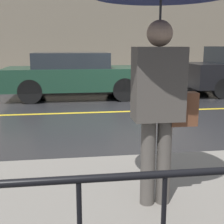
# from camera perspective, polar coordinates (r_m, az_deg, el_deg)

# --- Properties ---
(ground_plane) EXTENTS (80.00, 80.00, 0.00)m
(ground_plane) POSITION_cam_1_polar(r_m,az_deg,el_deg) (7.77, 3.77, 0.12)
(ground_plane) COLOR #262628
(sidewalk_far) EXTENTS (28.00, 2.04, 0.15)m
(sidewalk_far) POSITION_cam_1_polar(r_m,az_deg,el_deg) (12.16, -0.62, 4.82)
(sidewalk_far) COLOR slate
(sidewalk_far) RESTS_ON ground_plane
(lane_marking) EXTENTS (25.20, 0.12, 0.01)m
(lane_marking) POSITION_cam_1_polar(r_m,az_deg,el_deg) (7.77, 3.77, 0.15)
(lane_marking) COLOR gold
(lane_marking) RESTS_ON ground_plane
(building_storefront) EXTENTS (28.00, 0.30, 6.61)m
(building_storefront) POSITION_cam_1_polar(r_m,az_deg,el_deg) (13.33, -1.35, 19.36)
(building_storefront) COLOR #706656
(building_storefront) RESTS_ON ground_plane
(pedestrian) EXTENTS (1.15, 1.15, 2.10)m
(pedestrian) POSITION_cam_1_polar(r_m,az_deg,el_deg) (2.75, 8.93, 17.36)
(pedestrian) COLOR #4C4742
(pedestrian) RESTS_ON sidewalk_near
(car_dark_green) EXTENTS (4.32, 1.82, 1.40)m
(car_dark_green) POSITION_cam_1_polar(r_m,az_deg,el_deg) (9.74, -6.69, 6.84)
(car_dark_green) COLOR #193828
(car_dark_green) RESTS_ON ground_plane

